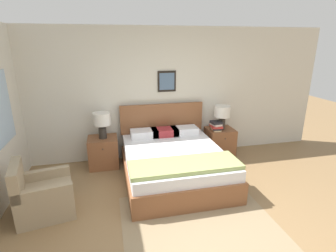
{
  "coord_description": "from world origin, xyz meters",
  "views": [
    {
      "loc": [
        -0.89,
        -2.43,
        2.3
      ],
      "look_at": [
        0.01,
        1.47,
        1.02
      ],
      "focal_mm": 28.0,
      "sensor_mm": 36.0,
      "label": 1
    }
  ],
  "objects_px": {
    "table_lamp_by_door": "(222,113)",
    "nightstand_near_window": "(103,152)",
    "armchair": "(42,196)",
    "nightstand_by_door": "(220,142)",
    "table_lamp_near_window": "(102,121)",
    "bed": "(174,162)"
  },
  "relations": [
    {
      "from": "bed",
      "to": "armchair",
      "type": "distance_m",
      "value": 2.11
    },
    {
      "from": "bed",
      "to": "nightstand_by_door",
      "type": "bearing_deg",
      "value": 32.34
    },
    {
      "from": "armchair",
      "to": "table_lamp_near_window",
      "type": "xyz_separation_m",
      "value": [
        0.83,
        1.34,
        0.64
      ]
    },
    {
      "from": "nightstand_near_window",
      "to": "table_lamp_by_door",
      "type": "bearing_deg",
      "value": -0.35
    },
    {
      "from": "table_lamp_by_door",
      "to": "nightstand_near_window",
      "type": "bearing_deg",
      "value": 179.65
    },
    {
      "from": "nightstand_by_door",
      "to": "table_lamp_by_door",
      "type": "xyz_separation_m",
      "value": [
        0.01,
        -0.01,
        0.63
      ]
    },
    {
      "from": "nightstand_near_window",
      "to": "nightstand_by_door",
      "type": "relative_size",
      "value": 1.0
    },
    {
      "from": "bed",
      "to": "nightstand_near_window",
      "type": "relative_size",
      "value": 3.57
    },
    {
      "from": "armchair",
      "to": "table_lamp_by_door",
      "type": "relative_size",
      "value": 1.68
    },
    {
      "from": "nightstand_by_door",
      "to": "table_lamp_near_window",
      "type": "distance_m",
      "value": 2.47
    },
    {
      "from": "bed",
      "to": "nightstand_near_window",
      "type": "bearing_deg",
      "value": 147.66
    },
    {
      "from": "nightstand_near_window",
      "to": "nightstand_by_door",
      "type": "xyz_separation_m",
      "value": [
        2.4,
        0.0,
        0.0
      ]
    },
    {
      "from": "armchair",
      "to": "nightstand_by_door",
      "type": "xyz_separation_m",
      "value": [
        3.22,
        1.35,
        0.01
      ]
    },
    {
      "from": "nightstand_near_window",
      "to": "bed",
      "type": "bearing_deg",
      "value": -32.34
    },
    {
      "from": "nightstand_near_window",
      "to": "table_lamp_near_window",
      "type": "relative_size",
      "value": 1.17
    },
    {
      "from": "bed",
      "to": "armchair",
      "type": "height_order",
      "value": "bed"
    },
    {
      "from": "armchair",
      "to": "table_lamp_near_window",
      "type": "distance_m",
      "value": 1.7
    },
    {
      "from": "bed",
      "to": "nightstand_by_door",
      "type": "relative_size",
      "value": 3.57
    },
    {
      "from": "bed",
      "to": "armchair",
      "type": "relative_size",
      "value": 2.48
    },
    {
      "from": "nightstand_near_window",
      "to": "nightstand_by_door",
      "type": "distance_m",
      "value": 2.4
    },
    {
      "from": "bed",
      "to": "nightstand_by_door",
      "type": "xyz_separation_m",
      "value": [
        1.2,
        0.76,
        -0.01
      ]
    },
    {
      "from": "nightstand_near_window",
      "to": "table_lamp_near_window",
      "type": "distance_m",
      "value": 0.63
    }
  ]
}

